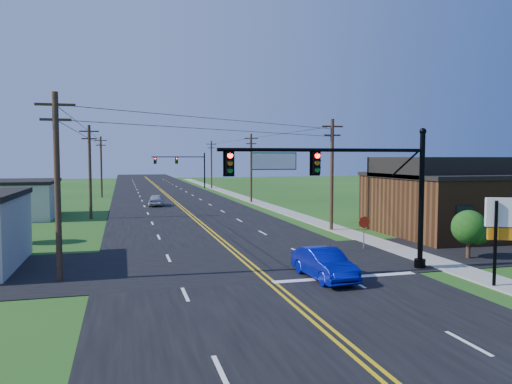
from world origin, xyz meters
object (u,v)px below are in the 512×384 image
object	(u,v)px
signal_mast_main	(344,181)
signal_mast_far	(182,165)
stop_sign	(364,225)
blue_car	(324,264)

from	to	relation	value
signal_mast_main	signal_mast_far	xyz separation A→B (m)	(0.10, 72.00, -0.20)
stop_sign	blue_car	bearing A→B (deg)	-124.55
blue_car	signal_mast_far	bearing A→B (deg)	84.86
signal_mast_main	blue_car	bearing A→B (deg)	-146.04
signal_mast_far	stop_sign	bearing A→B (deg)	-86.49
signal_mast_main	stop_sign	distance (m)	7.85
signal_mast_main	stop_sign	size ratio (longest dim) A/B	5.27
blue_car	stop_sign	bearing A→B (deg)	46.56
signal_mast_far	blue_car	size ratio (longest dim) A/B	2.42
signal_mast_main	signal_mast_far	bearing A→B (deg)	89.92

